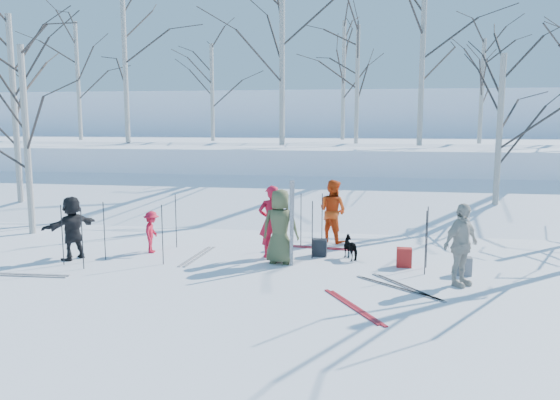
% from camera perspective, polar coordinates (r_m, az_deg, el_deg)
% --- Properties ---
extents(ground, '(120.00, 120.00, 0.00)m').
position_cam_1_polar(ground, '(11.68, -1.21, -7.39)').
color(ground, white).
rests_on(ground, ground).
extents(snow_ramp, '(70.00, 9.49, 4.12)m').
position_cam_1_polar(snow_ramp, '(18.42, 2.79, -1.06)').
color(snow_ramp, white).
rests_on(snow_ramp, ground).
extents(snow_plateau, '(70.00, 18.00, 2.20)m').
position_cam_1_polar(snow_plateau, '(28.21, 5.14, 3.95)').
color(snow_plateau, white).
rests_on(snow_plateau, ground).
extents(far_hill, '(90.00, 30.00, 6.00)m').
position_cam_1_polar(far_hill, '(49.10, 7.00, 6.98)').
color(far_hill, white).
rests_on(far_hill, ground).
extents(skier_olive_center, '(0.86, 0.60, 1.67)m').
position_cam_1_polar(skier_olive_center, '(12.08, 0.02, -2.79)').
color(skier_olive_center, '#464F2F').
rests_on(skier_olive_center, ground).
extents(skier_red_north, '(0.72, 0.60, 1.68)m').
position_cam_1_polar(skier_red_north, '(12.63, -0.90, -2.26)').
color(skier_red_north, red).
rests_on(skier_red_north, ground).
extents(skier_redor_behind, '(1.01, 0.95, 1.64)m').
position_cam_1_polar(skier_redor_behind, '(14.27, 5.52, -1.15)').
color(skier_redor_behind, '#D94310').
rests_on(skier_redor_behind, ground).
extents(skier_red_seated, '(0.46, 0.70, 1.01)m').
position_cam_1_polar(skier_red_seated, '(13.48, -13.26, -3.27)').
color(skier_red_seated, red).
rests_on(skier_red_seated, ground).
extents(skier_cream_east, '(0.95, 0.94, 1.61)m').
position_cam_1_polar(skier_cream_east, '(11.03, 18.38, -4.47)').
color(skier_cream_east, beige).
rests_on(skier_cream_east, ground).
extents(skier_grey_west, '(0.99, 1.41, 1.46)m').
position_cam_1_polar(skier_grey_west, '(13.33, -20.88, -2.73)').
color(skier_grey_west, black).
rests_on(skier_grey_west, ground).
extents(dog, '(0.59, 0.70, 0.54)m').
position_cam_1_polar(dog, '(12.66, 7.53, -4.95)').
color(dog, black).
rests_on(dog, ground).
extents(upright_ski_left, '(0.08, 0.16, 1.90)m').
position_cam_1_polar(upright_ski_left, '(11.80, 1.19, -2.49)').
color(upright_ski_left, silver).
rests_on(upright_ski_left, ground).
extents(upright_ski_right, '(0.13, 0.23, 1.89)m').
position_cam_1_polar(upright_ski_right, '(11.84, 1.28, -2.45)').
color(upright_ski_right, silver).
rests_on(upright_ski_right, ground).
extents(ski_pair_a, '(2.03, 2.09, 0.02)m').
position_cam_1_polar(ski_pair_a, '(10.84, 13.08, -8.83)').
color(ski_pair_a, silver).
rests_on(ski_pair_a, ground).
extents(ski_pair_b, '(1.86, 2.07, 0.02)m').
position_cam_1_polar(ski_pair_b, '(9.59, 7.67, -10.98)').
color(ski_pair_b, maroon).
rests_on(ski_pair_b, ground).
extents(ski_pair_c, '(0.45, 1.93, 0.02)m').
position_cam_1_polar(ski_pair_c, '(12.97, -8.61, -5.83)').
color(ski_pair_c, silver).
rests_on(ski_pair_c, ground).
extents(ski_pair_d, '(0.40, 1.92, 0.02)m').
position_cam_1_polar(ski_pair_d, '(12.49, -25.18, -7.11)').
color(ski_pair_d, silver).
rests_on(ski_pair_d, ground).
extents(ski_pair_e, '(0.63, 1.95, 0.02)m').
position_cam_1_polar(ski_pair_e, '(13.72, 3.78, -4.97)').
color(ski_pair_e, maroon).
rests_on(ski_pair_e, ground).
extents(ski_pair_f, '(2.07, 2.10, 0.02)m').
position_cam_1_polar(ski_pair_f, '(10.74, 12.17, -8.95)').
color(ski_pair_f, silver).
rests_on(ski_pair_f, ground).
extents(ski_pole_a, '(0.02, 0.02, 1.34)m').
position_cam_1_polar(ski_pole_a, '(12.91, -21.79, -3.41)').
color(ski_pole_a, black).
rests_on(ski_pole_a, ground).
extents(ski_pole_b, '(0.02, 0.02, 1.34)m').
position_cam_1_polar(ski_pole_b, '(12.30, -12.19, -3.56)').
color(ski_pole_b, black).
rests_on(ski_pole_b, ground).
extents(ski_pole_c, '(0.02, 0.02, 1.34)m').
position_cam_1_polar(ski_pole_c, '(12.17, 15.12, -3.79)').
color(ski_pole_c, black).
rests_on(ski_pole_c, ground).
extents(ski_pole_d, '(0.02, 0.02, 1.34)m').
position_cam_1_polar(ski_pole_d, '(12.40, -19.96, -3.79)').
color(ski_pole_d, black).
rests_on(ski_pole_d, ground).
extents(ski_pole_e, '(0.02, 0.02, 1.34)m').
position_cam_1_polar(ski_pole_e, '(13.85, 4.41, -2.06)').
color(ski_pole_e, black).
rests_on(ski_pole_e, ground).
extents(ski_pole_f, '(0.02, 0.02, 1.34)m').
position_cam_1_polar(ski_pole_f, '(13.77, 2.20, -2.09)').
color(ski_pole_f, black).
rests_on(ski_pole_f, ground).
extents(ski_pole_g, '(0.02, 0.02, 1.34)m').
position_cam_1_polar(ski_pole_g, '(12.56, 3.39, -3.13)').
color(ski_pole_g, black).
rests_on(ski_pole_g, ground).
extents(ski_pole_h, '(0.02, 0.02, 1.34)m').
position_cam_1_polar(ski_pole_h, '(11.63, 14.98, -4.35)').
color(ski_pole_h, black).
rests_on(ski_pole_h, ground).
extents(ski_pole_i, '(0.02, 0.02, 1.34)m').
position_cam_1_polar(ski_pole_i, '(13.85, -10.82, -2.18)').
color(ski_pole_i, black).
rests_on(ski_pole_i, ground).
extents(ski_pole_j, '(0.02, 0.02, 1.34)m').
position_cam_1_polar(ski_pole_j, '(13.04, -17.88, -3.10)').
color(ski_pole_j, black).
rests_on(ski_pole_j, ground).
extents(backpack_red, '(0.32, 0.22, 0.42)m').
position_cam_1_polar(backpack_red, '(12.22, 12.84, -5.87)').
color(backpack_red, '#A71C19').
rests_on(backpack_red, ground).
extents(backpack_grey, '(0.30, 0.20, 0.38)m').
position_cam_1_polar(backpack_grey, '(11.93, 18.66, -6.56)').
color(backpack_grey, slate).
rests_on(backpack_grey, ground).
extents(backpack_dark, '(0.34, 0.24, 0.40)m').
position_cam_1_polar(backpack_dark, '(12.88, 4.15, -4.99)').
color(backpack_dark, black).
rests_on(backpack_dark, ground).
extents(birch_plateau_a, '(4.54, 4.54, 5.63)m').
position_cam_1_polar(birch_plateau_a, '(27.03, 6.65, 12.25)').
color(birch_plateau_a, silver).
rests_on(birch_plateau_a, snow_plateau).
extents(birch_plateau_b, '(4.49, 4.49, 5.56)m').
position_cam_1_polar(birch_plateau_b, '(28.38, -20.36, 11.54)').
color(birch_plateau_b, silver).
rests_on(birch_plateau_b, snow_plateau).
extents(birch_plateau_c, '(5.31, 5.31, 6.73)m').
position_cam_1_polar(birch_plateau_c, '(21.13, 0.22, 14.90)').
color(birch_plateau_c, silver).
rests_on(birch_plateau_c, snow_plateau).
extents(birch_plateau_d, '(3.64, 3.64, 4.34)m').
position_cam_1_polar(birch_plateau_d, '(25.33, -7.11, 11.05)').
color(birch_plateau_d, silver).
rests_on(birch_plateau_d, snow_plateau).
extents(birch_plateau_f, '(5.37, 5.37, 6.81)m').
position_cam_1_polar(birch_plateau_f, '(21.60, 14.67, 14.60)').
color(birch_plateau_f, silver).
rests_on(birch_plateau_f, snow_plateau).
extents(birch_plateau_g, '(3.90, 3.90, 4.71)m').
position_cam_1_polar(birch_plateau_g, '(22.81, 8.06, 11.80)').
color(birch_plateau_g, silver).
rests_on(birch_plateau_g, snow_plateau).
extents(birch_plateau_h, '(5.26, 5.26, 6.66)m').
position_cam_1_polar(birch_plateau_h, '(24.67, -15.89, 13.57)').
color(birch_plateau_h, silver).
rests_on(birch_plateau_h, snow_plateau).
extents(birch_plateau_i, '(3.53, 3.53, 4.18)m').
position_cam_1_polar(birch_plateau_i, '(23.95, 20.33, 10.56)').
color(birch_plateau_i, silver).
rests_on(birch_plateau_i, snow_plateau).
extents(birch_edge_a, '(4.22, 4.22, 5.18)m').
position_cam_1_polar(birch_edge_a, '(16.64, -24.96, 5.60)').
color(birch_edge_a, silver).
rests_on(birch_edge_a, ground).
extents(birch_edge_d, '(5.19, 5.19, 6.56)m').
position_cam_1_polar(birch_edge_d, '(20.24, -25.95, 7.86)').
color(birch_edge_d, silver).
rests_on(birch_edge_d, ground).
extents(birch_edge_e, '(4.17, 4.17, 5.10)m').
position_cam_1_polar(birch_edge_e, '(17.66, 21.90, 5.77)').
color(birch_edge_e, silver).
rests_on(birch_edge_e, ground).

